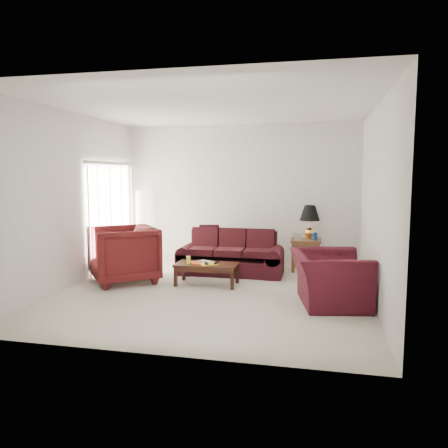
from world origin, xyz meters
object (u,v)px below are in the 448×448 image
Objects in this scene: sofa at (231,253)px; armchair_left at (124,254)px; floor_lamp at (141,226)px; armchair_right at (329,279)px; coffee_table at (207,274)px; end_table at (306,255)px.

sofa is 1.80× the size of armchair_left.
sofa is 1.25× the size of floor_lamp.
sofa is 2.47m from armchair_right.
sofa is 0.98m from coffee_table.
sofa is at bearing 37.25° from armchair_right.
armchair_left is 1.02× the size of coffee_table.
end_table is at bearing 79.74° from armchair_left.
armchair_left is (0.38, -1.70, -0.30)m from floor_lamp.
coffee_table is at bearing 56.62° from armchair_left.
coffee_table is at bearing -100.42° from sofa.
end_table is 0.40× the size of floor_lamp.
sofa is 1.84× the size of coffee_table.
armchair_right is (3.60, -0.60, -0.12)m from armchair_left.
armchair_left is (-3.18, -1.67, 0.19)m from end_table.
armchair_right is (0.42, -2.27, 0.07)m from end_table.
floor_lamp is (-3.56, 0.03, 0.49)m from end_table.
armchair_left is (-1.76, -1.04, 0.10)m from sofa.
floor_lamp is at bearing 154.68° from armchair_left.
floor_lamp is at bearing 166.98° from sofa.
coffee_table is (1.52, 0.12, -0.32)m from armchair_left.
sofa reaches higher than armchair_right.
sofa is 2.05m from armchair_left.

